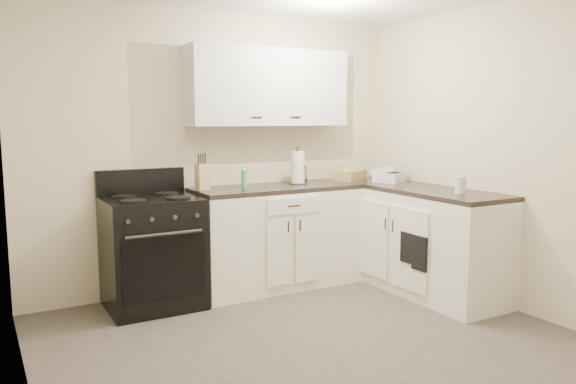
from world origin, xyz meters
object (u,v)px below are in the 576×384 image
stove (153,253)px  knife_block (202,177)px  paper_towel (298,168)px  wicker_basket (351,175)px  countertop_grill (389,177)px

stove → knife_block: (0.48, 0.10, 0.59)m
stove → paper_towel: size_ratio=2.95×
wicker_basket → stove: bearing=-177.7°
knife_block → wicker_basket: bearing=-8.2°
paper_towel → wicker_basket: paper_towel is taller
stove → paper_towel: 1.57m
stove → wicker_basket: (2.05, 0.08, 0.53)m
stove → countertop_grill: 2.36m
countertop_grill → wicker_basket: bearing=102.9°
knife_block → wicker_basket: size_ratio=0.74×
paper_towel → countertop_grill: paper_towel is taller
knife_block → countertop_grill: bearing=-18.0°
countertop_grill → paper_towel: bearing=136.2°
knife_block → paper_towel: (0.95, -0.03, 0.04)m
stove → countertop_grill: countertop_grill is taller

